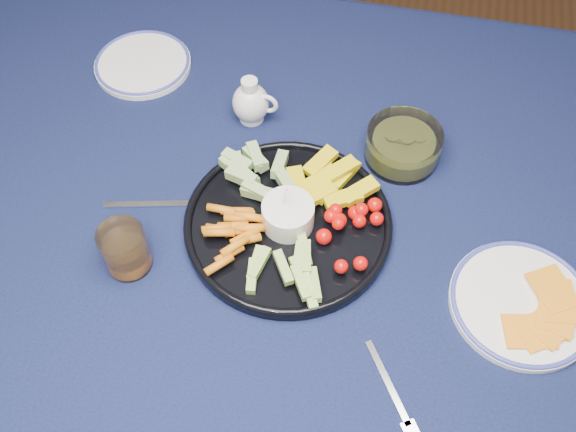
% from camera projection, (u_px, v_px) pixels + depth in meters
% --- Properties ---
extents(dining_table, '(1.67, 1.07, 0.75)m').
position_uv_depth(dining_table, '(279.00, 221.00, 1.15)').
color(dining_table, '#4C2919').
rests_on(dining_table, ground).
extents(crudite_platter, '(0.33, 0.33, 0.11)m').
position_uv_depth(crudite_platter, '(287.00, 220.00, 1.02)').
color(crudite_platter, black).
rests_on(crudite_platter, dining_table).
extents(creamer_pitcher, '(0.09, 0.07, 0.09)m').
position_uv_depth(creamer_pitcher, '(251.00, 103.00, 1.14)').
color(creamer_pitcher, white).
rests_on(creamer_pitcher, dining_table).
extents(pickle_bowl, '(0.13, 0.13, 0.06)m').
position_uv_depth(pickle_bowl, '(403.00, 146.00, 1.10)').
color(pickle_bowl, silver).
rests_on(pickle_bowl, dining_table).
extents(cheese_plate, '(0.21, 0.21, 0.03)m').
position_uv_depth(cheese_plate, '(522.00, 302.00, 0.95)').
color(cheese_plate, white).
rests_on(cheese_plate, dining_table).
extents(juice_tumbler, '(0.07, 0.07, 0.08)m').
position_uv_depth(juice_tumbler, '(126.00, 251.00, 0.97)').
color(juice_tumbler, silver).
rests_on(juice_tumbler, dining_table).
extents(fork_left, '(0.18, 0.06, 0.00)m').
position_uv_depth(fork_left, '(168.00, 204.00, 1.06)').
color(fork_left, silver).
rests_on(fork_left, dining_table).
extents(fork_right, '(0.10, 0.14, 0.00)m').
position_uv_depth(fork_right, '(396.00, 400.00, 0.88)').
color(fork_right, silver).
rests_on(fork_right, dining_table).
extents(side_plate_extra, '(0.19, 0.19, 0.02)m').
position_uv_depth(side_plate_extra, '(143.00, 64.00, 1.25)').
color(side_plate_extra, white).
rests_on(side_plate_extra, dining_table).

